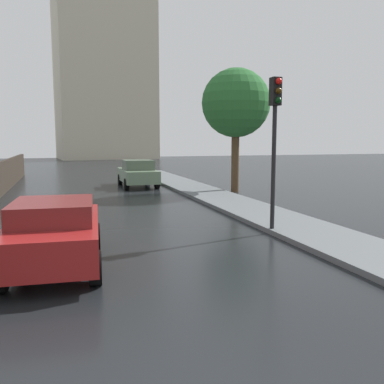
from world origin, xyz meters
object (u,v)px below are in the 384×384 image
(traffic_light, at_px, (275,125))
(car_red_near_kerb, at_px, (55,232))
(street_tree_near, at_px, (236,104))
(car_green_mid_road, at_px, (138,173))

(traffic_light, bearing_deg, car_red_near_kerb, -165.98)
(car_red_near_kerb, bearing_deg, traffic_light, -161.67)
(street_tree_near, bearing_deg, car_red_near_kerb, -129.47)
(traffic_light, bearing_deg, street_tree_near, 73.14)
(traffic_light, distance_m, street_tree_near, 9.33)
(car_green_mid_road, bearing_deg, street_tree_near, -41.48)
(car_green_mid_road, xyz_separation_m, traffic_light, (1.58, -12.67, 2.28))
(traffic_light, relative_size, street_tree_near, 0.68)
(car_red_near_kerb, xyz_separation_m, street_tree_near, (8.47, 10.28, 3.64))
(car_red_near_kerb, bearing_deg, car_green_mid_road, -102.27)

